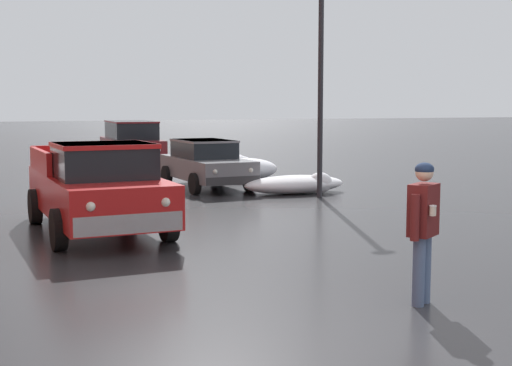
{
  "coord_description": "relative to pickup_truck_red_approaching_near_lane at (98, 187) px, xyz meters",
  "views": [
    {
      "loc": [
        -3.76,
        -5.94,
        2.47
      ],
      "look_at": [
        1.19,
        6.18,
        1.0
      ],
      "focal_mm": 49.72,
      "sensor_mm": 36.0,
      "label": 1
    }
  ],
  "objects": [
    {
      "name": "sedan_grey_parked_kerbside_close",
      "position": [
        4.19,
        6.17,
        -0.13
      ],
      "size": [
        1.98,
        4.1,
        1.42
      ],
      "color": "slate",
      "rests_on": "ground"
    },
    {
      "name": "snow_bank_along_left_kerb",
      "position": [
        6.15,
        4.04,
        -0.63
      ],
      "size": [
        2.95,
        1.26,
        0.58
      ],
      "color": "white",
      "rests_on": "ground"
    },
    {
      "name": "suv_maroon_parked_kerbside_mid",
      "position": [
        3.58,
        13.49,
        0.11
      ],
      "size": [
        2.2,
        4.75,
        1.82
      ],
      "color": "maroon",
      "rests_on": "ground"
    },
    {
      "name": "snow_bank_far_right_pile",
      "position": [
        6.39,
        10.96,
        -0.55
      ],
      "size": [
        2.67,
        0.99,
        0.73
      ],
      "color": "white",
      "rests_on": "ground"
    },
    {
      "name": "pickup_truck_red_approaching_near_lane",
      "position": [
        0.0,
        0.0,
        0.0
      ],
      "size": [
        2.3,
        5.1,
        1.76
      ],
      "color": "red",
      "rests_on": "ground"
    },
    {
      "name": "ground_plane",
      "position": [
        1.49,
        -7.63,
        -0.88
      ],
      "size": [
        200.0,
        200.0,
        0.0
      ],
      "primitive_type": "plane",
      "color": "#2B2B2D"
    },
    {
      "name": "pedestrian_with_coffee",
      "position": [
        2.85,
        -6.44,
        0.15
      ],
      "size": [
        0.59,
        0.52,
        1.76
      ],
      "color": "slate",
      "rests_on": "ground"
    },
    {
      "name": "street_lamp_post",
      "position": [
        6.34,
        3.05,
        2.55
      ],
      "size": [
        0.44,
        0.24,
        6.14
      ],
      "color": "#28282D",
      "rests_on": "ground"
    },
    {
      "name": "snow_bank_near_corner_right",
      "position": [
        5.9,
        7.69,
        -0.53
      ],
      "size": [
        2.3,
        1.5,
        0.73
      ],
      "color": "white",
      "rests_on": "ground"
    }
  ]
}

